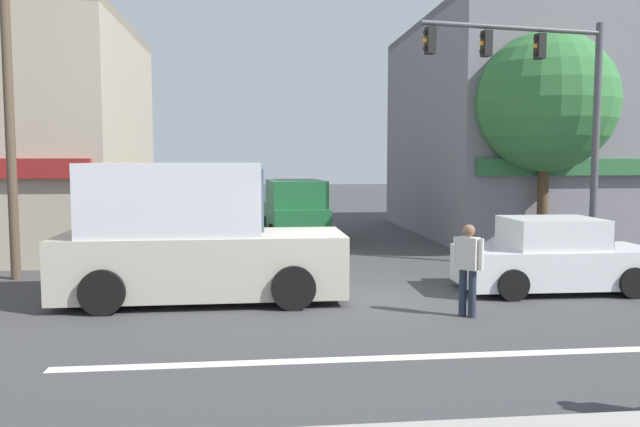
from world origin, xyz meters
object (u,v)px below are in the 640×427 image
object	(u,v)px
utility_pole_near_left	(9,102)
van_crossing_rightbound	(295,211)
traffic_light_mast	(552,99)
sedan_crossing_center	(554,258)
utility_pole_far_right	(563,128)
street_tree	(546,102)
pedestrian_mid_crossing	(468,264)
box_truck_approaching_near	(192,239)

from	to	relation	value
utility_pole_near_left	van_crossing_rightbound	distance (m)	10.17
traffic_light_mast	sedan_crossing_center	distance (m)	4.27
utility_pole_near_left	utility_pole_far_right	size ratio (longest dim) A/B	1.08
utility_pole_far_right	van_crossing_rightbound	world-z (taller)	utility_pole_far_right
street_tree	utility_pole_near_left	xyz separation A→B (m)	(-14.08, -2.21, -0.33)
traffic_light_mast	van_crossing_rightbound	size ratio (longest dim) A/B	1.32
sedan_crossing_center	van_crossing_rightbound	xyz separation A→B (m)	(-4.94, 9.27, 0.29)
traffic_light_mast	pedestrian_mid_crossing	world-z (taller)	traffic_light_mast
utility_pole_far_right	traffic_light_mast	size ratio (longest dim) A/B	1.19
utility_pole_near_left	utility_pole_far_right	xyz separation A→B (m)	(15.72, 4.29, -0.30)
utility_pole_near_left	sedan_crossing_center	distance (m)	12.77
street_tree	box_truck_approaching_near	bearing A→B (deg)	-152.91
utility_pole_far_right	box_truck_approaching_near	world-z (taller)	utility_pole_far_right
street_tree	pedestrian_mid_crossing	bearing A→B (deg)	-124.53
utility_pole_far_right	van_crossing_rightbound	bearing A→B (deg)	165.00
utility_pole_near_left	van_crossing_rightbound	world-z (taller)	utility_pole_near_left
utility_pole_near_left	sedan_crossing_center	world-z (taller)	utility_pole_near_left
pedestrian_mid_crossing	utility_pole_far_right	bearing A→B (deg)	54.58
utility_pole_far_right	sedan_crossing_center	bearing A→B (deg)	-118.11
utility_pole_near_left	pedestrian_mid_crossing	xyz separation A→B (m)	(9.39, -4.60, -3.20)
sedan_crossing_center	pedestrian_mid_crossing	world-z (taller)	pedestrian_mid_crossing
street_tree	sedan_crossing_center	size ratio (longest dim) A/B	1.58
street_tree	utility_pole_near_left	size ratio (longest dim) A/B	0.82
utility_pole_near_left	sedan_crossing_center	bearing A→B (deg)	-12.50
utility_pole_near_left	box_truck_approaching_near	distance (m)	5.92
box_truck_approaching_near	van_crossing_rightbound	xyz separation A→B (m)	(2.69, 9.36, -0.25)
traffic_light_mast	utility_pole_far_right	bearing A→B (deg)	59.66
street_tree	utility_pole_far_right	xyz separation A→B (m)	(1.64, 2.08, -0.63)
utility_pole_far_right	sedan_crossing_center	size ratio (longest dim) A/B	1.79
utility_pole_near_left	box_truck_approaching_near	xyz separation A→B (m)	(4.37, -2.75, -2.90)
traffic_light_mast	van_crossing_rightbound	bearing A→B (deg)	129.29
van_crossing_rightbound	pedestrian_mid_crossing	size ratio (longest dim) A/B	2.82
utility_pole_far_right	pedestrian_mid_crossing	xyz separation A→B (m)	(-6.33, -8.90, -2.90)
box_truck_approaching_near	pedestrian_mid_crossing	xyz separation A→B (m)	(5.02, -1.85, -0.30)
box_truck_approaching_near	pedestrian_mid_crossing	world-z (taller)	box_truck_approaching_near
traffic_light_mast	sedan_crossing_center	size ratio (longest dim) A/B	1.50
box_truck_approaching_near	pedestrian_mid_crossing	size ratio (longest dim) A/B	3.35
utility_pole_far_right	street_tree	bearing A→B (deg)	-128.21
sedan_crossing_center	utility_pole_near_left	bearing A→B (deg)	167.50
pedestrian_mid_crossing	van_crossing_rightbound	bearing A→B (deg)	101.71
sedan_crossing_center	box_truck_approaching_near	world-z (taller)	box_truck_approaching_near
street_tree	box_truck_approaching_near	size ratio (longest dim) A/B	1.17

